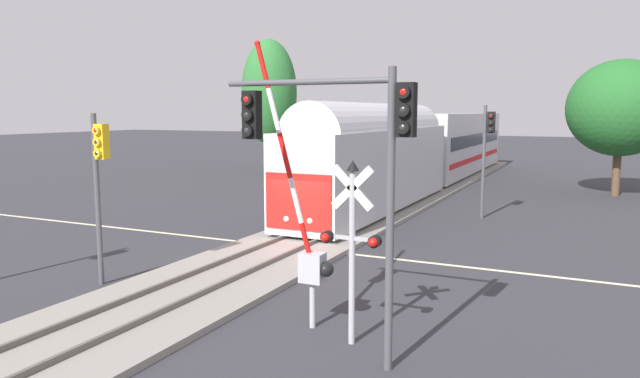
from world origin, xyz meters
TOP-DOWN VIEW (x-y plane):
  - ground_plane at (0.00, 0.00)m, footprint 220.00×220.00m
  - road_centre_stripe at (0.00, 0.00)m, footprint 44.00×0.20m
  - railway_track at (0.00, 0.00)m, footprint 4.40×80.00m
  - commuter_train at (0.00, 18.04)m, footprint 3.04×38.27m
  - crossing_gate_near at (4.07, -7.00)m, footprint 2.01×0.40m
  - crossing_signal_mast at (5.41, -7.53)m, footprint 1.36×0.44m
  - traffic_signal_far_side at (5.36, 9.21)m, footprint 0.53×0.38m
  - traffic_signal_near_right at (5.57, -8.42)m, footprint 4.04×0.38m
  - traffic_signal_median at (-2.81, -6.59)m, footprint 0.53×0.38m
  - pine_left_background at (-14.55, 23.09)m, footprint 4.53×4.53m
  - oak_far_right at (11.15, 20.40)m, footprint 6.14×6.14m

SIDE VIEW (x-z plane):
  - ground_plane at x=0.00m, z-range 0.00..0.00m
  - road_centre_stripe at x=0.00m, z-range 0.00..0.01m
  - railway_track at x=0.00m, z-range -0.06..0.26m
  - crossing_gate_near at x=4.07m, z-range -1.26..5.43m
  - crossing_signal_mast at x=5.41m, z-range 0.44..4.48m
  - commuter_train at x=0.00m, z-range 0.21..5.37m
  - traffic_signal_median at x=-2.81m, z-range 0.86..5.87m
  - traffic_signal_far_side at x=5.36m, z-range 0.91..6.27m
  - traffic_signal_near_right at x=5.57m, z-range 1.48..7.36m
  - oak_far_right at x=11.15m, z-range 1.19..9.34m
  - pine_left_background at x=-14.55m, z-range 1.16..12.08m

